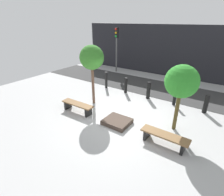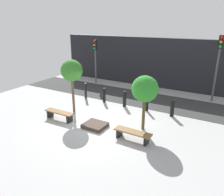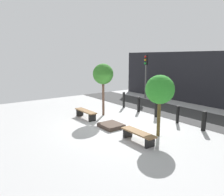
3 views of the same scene
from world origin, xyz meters
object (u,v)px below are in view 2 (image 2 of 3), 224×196
Objects in this scene: tree_behind_left_bench at (72,71)px; tree_behind_right_bench at (145,89)px; bollard_far_left at (86,91)px; traffic_light_west at (95,54)px; bench_right at (133,134)px; bollard_far_right at (172,108)px; bollard_left at (104,95)px; bollard_right at (147,104)px; planter_bed at (95,125)px; bollard_center at (124,99)px; traffic_light_mid_west at (219,58)px; bench_left at (59,114)px.

tree_behind_right_bench is (4.25, 0.00, -0.37)m from tree_behind_left_bench.
bollard_far_left is 0.30× the size of traffic_light_west.
bench_right is 1.84× the size of bollard_far_right.
bollard_left reaches higher than bollard_right.
tree_behind_left_bench is 4.27m from tree_behind_right_bench.
bollard_far_right is (2.92, 3.20, 0.37)m from planter_bed.
bollard_far_left is 1.15× the size of bollard_far_right.
bollard_far_left is (-5.05, 3.40, 0.22)m from bench_right.
bollard_far_right is (2.92, 0.00, -0.02)m from bollard_center.
bollard_left is at bearing -148.87° from traffic_light_mid_west.
bollard_far_right is 8.52m from traffic_light_west.
traffic_light_west is at bearing 114.02° from bollard_far_left.
bollard_left is (-1.46, 3.20, 0.38)m from planter_bed.
traffic_light_mid_west reaches higher than tree_behind_right_bench.
bollard_left is at bearing 73.23° from tree_behind_left_bench.
planter_bed is 0.41× the size of tree_behind_right_bench.
planter_bed is at bearing -47.60° from bollard_far_left.
traffic_light_mid_west is at bearing 49.67° from bollard_right.
bench_right is 2.08m from tree_behind_right_bench.
bollard_far_right is at bearing 32.83° from bench_left.
bench_left is 10.00m from traffic_light_mid_west.
bench_right is 4.88m from tree_behind_left_bench.
bollard_far_left is at bearing 147.17° from bench_right.
traffic_light_mid_west is (9.07, 0.00, 0.41)m from traffic_light_west.
bollard_right is at bearing 180.00° from bollard_far_right.
bollard_right is (3.59, 2.21, -1.94)m from tree_behind_left_bench.
bollard_center reaches higher than planter_bed.
bench_left is 1.86× the size of bollard_far_right.
traffic_light_west is (-3.07, 3.62, 1.97)m from bollard_left.
bench_left is at bearing -76.84° from bollard_far_left.
tree_behind_right_bench reaches higher than planter_bed.
bollard_center is at bearing 133.91° from tree_behind_right_bench.
planter_bed is at bearing -132.40° from bollard_far_right.
traffic_light_west reaches higher than bollard_right.
bench_right is at bearing -43.46° from bollard_left.
bollard_far_right is at bearing 0.00° from bollard_right.
planter_bed is 3.22m from bollard_center.
bollard_center is at bearing 46.09° from tree_behind_left_bench.
bollard_far_left is at bearing 180.00° from bollard_left.
bench_right is 3.49m from bollard_far_right.
bollard_center is (2.92, 0.00, -0.04)m from bollard_far_left.
bench_left is 6.09m from bollard_far_right.
planter_bed is 3.03m from tree_behind_right_bench.
planter_bed is at bearing -90.00° from bollard_center.
tree_behind_left_bench is at bearing 165.50° from bench_right.
planter_bed is 0.31× the size of traffic_light_west.
bench_left is at bearing -174.63° from planter_bed.
bench_left is 4.25m from bench_right.
bollard_far_left is 1.09× the size of bollard_center.
bollard_right is at bearing 65.46° from planter_bed.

